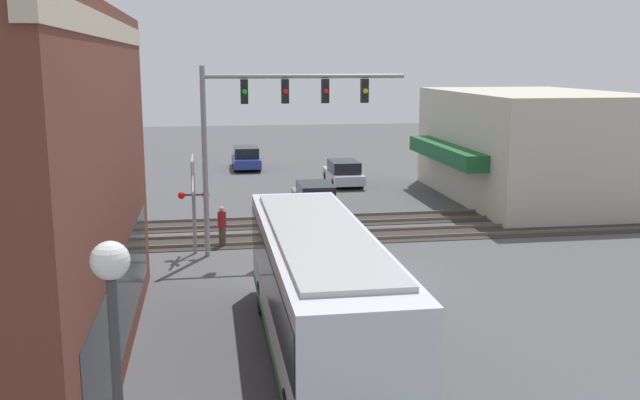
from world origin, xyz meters
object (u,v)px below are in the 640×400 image
at_px(parked_car_silver, 343,173).
at_px(parked_car_blue, 246,159).
at_px(city_bus, 319,288).
at_px(crossing_signal, 194,195).
at_px(pedestrian_near_bus, 414,353).
at_px(pedestrian_at_crossing, 222,226).
at_px(parked_car_grey, 315,197).

distance_m(parked_car_silver, parked_car_blue, 9.18).
bearing_deg(city_bus, crossing_signal, 16.97).
bearing_deg(pedestrian_near_bus, pedestrian_at_crossing, 16.04).
relative_size(crossing_signal, pedestrian_near_bus, 2.12).
distance_m(city_bus, crossing_signal, 10.96).
height_order(parked_car_silver, pedestrian_at_crossing, pedestrian_at_crossing).
relative_size(parked_car_blue, pedestrian_at_crossing, 2.85).
bearing_deg(pedestrian_near_bus, parked_car_silver, -7.62).
bearing_deg(city_bus, parked_car_blue, -0.00).
height_order(parked_car_blue, pedestrian_at_crossing, pedestrian_at_crossing).
xyz_separation_m(parked_car_silver, pedestrian_at_crossing, (-13.42, 7.53, 0.14)).
xyz_separation_m(crossing_signal, parked_car_silver, (14.38, -8.60, -1.61)).
relative_size(parked_car_silver, pedestrian_near_bus, 2.54).
height_order(parked_car_grey, parked_car_blue, parked_car_blue).
relative_size(crossing_signal, pedestrian_at_crossing, 2.34).
bearing_deg(pedestrian_at_crossing, parked_car_grey, -36.39).
bearing_deg(parked_car_blue, pedestrian_at_crossing, 174.16).
distance_m(parked_car_grey, parked_car_blue, 14.65).
height_order(crossing_signal, parked_car_grey, crossing_signal).
relative_size(city_bus, parked_car_grey, 2.33).
bearing_deg(crossing_signal, parked_car_silver, -30.88).
bearing_deg(city_bus, parked_car_silver, -12.26).
bearing_deg(parked_car_blue, crossing_signal, 171.66).
bearing_deg(crossing_signal, parked_car_blue, -8.34).
distance_m(city_bus, parked_car_blue, 32.29).
distance_m(parked_car_grey, parked_car_silver, 7.54).
xyz_separation_m(parked_car_grey, pedestrian_at_crossing, (-6.42, 4.73, 0.18)).
bearing_deg(parked_car_blue, city_bus, 180.00).
height_order(city_bus, pedestrian_near_bus, city_bus).
xyz_separation_m(parked_car_silver, pedestrian_near_bus, (-27.04, 3.62, 0.24)).
distance_m(crossing_signal, pedestrian_near_bus, 13.68).
bearing_deg(pedestrian_near_bus, crossing_signal, 21.45).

